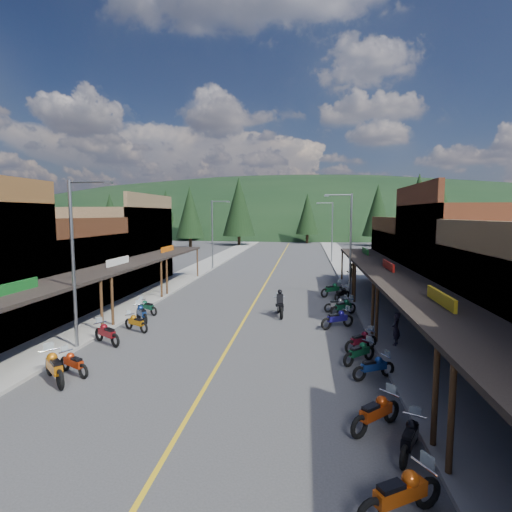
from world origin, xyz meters
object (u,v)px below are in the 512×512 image
(bike_east_6, at_px, (361,340))
(bike_east_7, at_px, (337,318))
(shop_east_2, at_px, (477,263))
(pine_7, at_px, (166,211))
(streetlight_0, at_px, (76,257))
(pine_5, at_px, (441,207))
(bike_west_8, at_px, (147,306))
(streetlight_2, at_px, (349,240))
(pine_11, at_px, (418,209))
(bike_west_5, at_px, (107,332))
(pine_2, at_px, (239,207))
(bike_east_10, at_px, (342,293))
(bike_east_3, at_px, (376,411))
(rider_on_bike, at_px, (280,305))
(bike_west_3, at_px, (54,366))
(bike_west_7, at_px, (142,312))
(bike_east_4, at_px, (374,366))
(shop_east_3, at_px, (427,261))
(pine_3, at_px, (307,214))
(shop_west_2, at_px, (48,272))
(pine_10, at_px, (190,212))
(streetlight_1, at_px, (213,231))
(bike_east_5, at_px, (359,351))
(bike_east_1, at_px, (401,492))
(shop_west_3, at_px, (114,246))
(bike_west_4, at_px, (74,362))
(pine_0, at_px, (110,214))
(bike_east_2, at_px, (410,436))
(pine_9, at_px, (432,215))
(pedestrian_east_b, at_px, (350,272))
(streetlight_3, at_px, (331,229))
(pine_1, at_px, (190,211))
(bike_west_6, at_px, (136,322))
(bike_east_9, at_px, (337,304))
(bike_east_11, at_px, (332,289))
(pine_8, at_px, (149,217))
(bike_east_8, at_px, (343,306))

(bike_east_6, height_order, bike_east_7, bike_east_7)
(shop_east_2, bearing_deg, pine_7, 121.64)
(streetlight_0, distance_m, pine_5, 88.17)
(bike_west_8, xyz_separation_m, bike_east_6, (12.75, -5.38, 0.02))
(streetlight_2, bearing_deg, bike_east_6, -92.88)
(pine_11, bearing_deg, bike_west_5, -121.19)
(bike_east_7, bearing_deg, pine_2, 162.35)
(bike_east_6, bearing_deg, bike_east_10, 141.57)
(bike_east_3, relative_size, rider_on_bike, 0.87)
(bike_west_3, height_order, bike_west_7, bike_west_3)
(bike_east_4, bearing_deg, shop_east_3, 131.56)
(pine_3, bearing_deg, shop_west_2, -105.43)
(bike_west_3, height_order, bike_west_5, bike_west_3)
(shop_east_3, distance_m, pine_10, 50.24)
(pine_7, height_order, bike_west_5, pine_7)
(bike_west_5, bearing_deg, pine_7, 50.59)
(streetlight_2, bearing_deg, bike_west_8, -151.92)
(shop_east_3, distance_m, bike_east_6, 17.59)
(streetlight_1, xyz_separation_m, streetlight_2, (13.90, -14.00, 0.00))
(bike_east_3, relative_size, bike_east_5, 1.12)
(pine_7, height_order, bike_east_1, pine_7)
(shop_west_3, relative_size, bike_west_4, 5.85)
(pine_7, bearing_deg, pine_11, -36.16)
(shop_west_2, xyz_separation_m, bike_west_3, (7.92, -11.31, -1.86))
(pine_0, distance_m, pine_3, 44.18)
(bike_west_7, height_order, bike_east_6, bike_west_7)
(shop_west_2, bearing_deg, bike_east_6, -17.20)
(bike_east_2, xyz_separation_m, bike_east_7, (-0.99, 11.93, 0.06))
(pine_9, bearing_deg, pedestrian_east_b, -118.14)
(bike_east_1, relative_size, pedestrian_east_b, 1.30)
(bike_east_5, height_order, bike_east_7, bike_east_7)
(streetlight_3, xyz_separation_m, bike_east_5, (-0.92, -36.14, -3.92))
(bike_west_8, bearing_deg, bike_east_3, -104.41)
(streetlight_0, xyz_separation_m, pine_1, (-17.05, 76.00, 2.78))
(bike_west_4, height_order, bike_west_6, bike_west_6)
(bike_east_2, height_order, bike_east_5, same)
(streetlight_0, bearing_deg, bike_east_9, 35.51)
(pine_1, bearing_deg, bike_east_2, -69.78)
(bike_east_6, height_order, bike_east_10, bike_east_6)
(pine_11, bearing_deg, bike_east_3, -105.97)
(bike_east_11, bearing_deg, bike_west_4, -73.34)
(streetlight_2, relative_size, pine_8, 0.80)
(bike_west_6, height_order, bike_east_5, bike_east_5)
(streetlight_2, bearing_deg, pine_0, 131.01)
(bike_east_8, relative_size, bike_east_9, 1.14)
(shop_west_2, xyz_separation_m, pine_5, (47.75, 70.30, 5.46))
(bike_west_7, bearing_deg, streetlight_2, -3.61)
(shop_east_2, bearing_deg, bike_west_6, -166.95)
(shop_west_3, relative_size, pine_7, 0.87)
(pine_5, distance_m, bike_east_9, 74.83)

